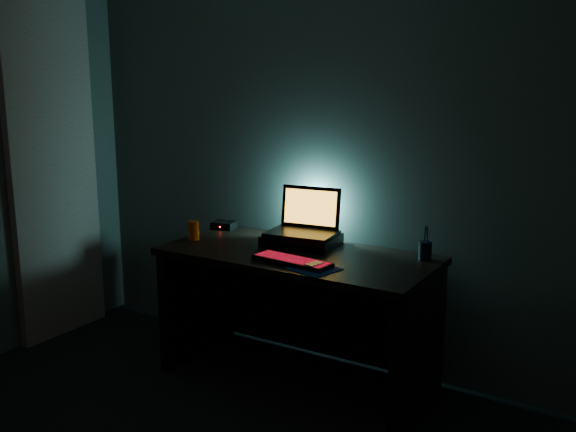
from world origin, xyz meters
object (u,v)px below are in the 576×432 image
Objects in this scene: pen_cup at (425,251)px; router at (224,225)px; mouse at (314,266)px; keyboard at (292,261)px; laptop at (305,223)px; juice_glass at (194,230)px.

router is at bearing 179.13° from pen_cup.
pen_cup reaches higher than mouse.
router is (-0.77, 0.44, 0.01)m from keyboard.
laptop is 0.53m from mouse.
keyboard is 4.00× the size of juice_glass.
keyboard is at bearing -143.13° from pen_cup.
pen_cup is at bearing 42.77° from keyboard.
keyboard is 4.89× the size of mouse.
pen_cup is 0.62× the size of router.
laptop is at bearing 24.19° from juice_glass.
juice_glass is (-0.60, -0.27, -0.06)m from laptop.
laptop is 0.63m from router.
pen_cup is (0.56, 0.42, 0.04)m from keyboard.
juice_glass is at bearing -98.15° from router.
router is at bearing 92.76° from juice_glass.
laptop is 3.69× the size of juice_glass.
juice_glass reaches higher than mouse.
keyboard is 0.76m from juice_glass.
keyboard is (0.15, -0.39, -0.11)m from laptop.
keyboard is 0.88m from router.
laptop is at bearing 138.93° from mouse.
mouse is (0.15, -0.03, 0.00)m from keyboard.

